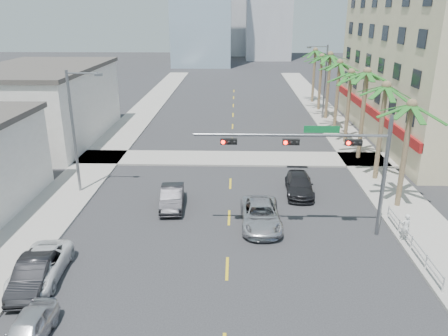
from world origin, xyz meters
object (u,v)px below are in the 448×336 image
(car_parked_mid, at_px, (33,275))
(car_lane_left, at_px, (172,197))
(car_lane_right, at_px, (299,185))
(car_parked_far, at_px, (40,267))
(traffic_signal_mast, at_px, (330,155))
(pedestrian, at_px, (405,227))
(car_parked_near, at_px, (28,330))
(car_lane_center, at_px, (261,215))

(car_parked_mid, bearing_deg, car_lane_left, 53.21)
(car_parked_mid, relative_size, car_lane_right, 0.91)
(car_parked_far, distance_m, car_lane_left, 10.28)
(traffic_signal_mast, bearing_deg, car_parked_far, -161.50)
(traffic_signal_mast, xyz_separation_m, car_lane_left, (-9.75, 3.65, -4.35))
(traffic_signal_mast, distance_m, pedestrian, 6.15)
(car_lane_right, distance_m, pedestrian, 8.80)
(pedestrian, bearing_deg, car_parked_near, 13.81)
(traffic_signal_mast, distance_m, car_parked_near, 17.37)
(traffic_signal_mast, bearing_deg, car_parked_near, -144.94)
(car_parked_mid, height_order, car_lane_right, car_parked_mid)
(car_lane_right, bearing_deg, car_lane_center, -117.95)
(car_lane_center, bearing_deg, car_parked_near, -134.19)
(car_parked_near, xyz_separation_m, car_parked_far, (-1.44, 4.57, 0.04))
(car_lane_right, bearing_deg, car_lane_left, -161.05)
(traffic_signal_mast, relative_size, car_lane_right, 2.34)
(car_parked_mid, xyz_separation_m, car_lane_right, (14.52, 12.11, -0.02))
(car_lane_center, relative_size, pedestrian, 3.17)
(car_parked_near, distance_m, car_lane_left, 13.88)
(car_lane_center, xyz_separation_m, car_lane_right, (3.12, 5.24, -0.03))
(car_parked_mid, bearing_deg, car_parked_far, 83.03)
(car_lane_center, bearing_deg, car_parked_far, -152.99)
(car_lane_right, bearing_deg, pedestrian, -51.13)
(car_lane_left, xyz_separation_m, car_lane_right, (9.08, 2.63, -0.02))
(car_parked_near, height_order, car_lane_left, car_lane_left)
(traffic_signal_mast, relative_size, car_lane_left, 2.59)
(traffic_signal_mast, height_order, car_parked_near, traffic_signal_mast)
(car_parked_near, relative_size, car_lane_center, 0.70)
(pedestrian, bearing_deg, car_lane_left, -29.39)
(car_lane_right, relative_size, pedestrian, 2.89)
(traffic_signal_mast, distance_m, car_parked_far, 16.60)
(car_parked_far, bearing_deg, car_parked_mid, -93.51)
(traffic_signal_mast, bearing_deg, pedestrian, -10.52)
(car_parked_far, bearing_deg, car_lane_right, 34.52)
(car_lane_left, distance_m, car_lane_right, 9.46)
(car_parked_far, bearing_deg, car_lane_center, 24.69)
(pedestrian, bearing_deg, traffic_signal_mast, -22.45)
(car_parked_far, relative_size, car_lane_right, 1.01)
(car_parked_mid, distance_m, car_parked_far, 0.76)
(car_parked_mid, height_order, pedestrian, pedestrian)
(traffic_signal_mast, bearing_deg, car_lane_center, 164.75)
(car_lane_left, bearing_deg, car_parked_near, -111.36)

